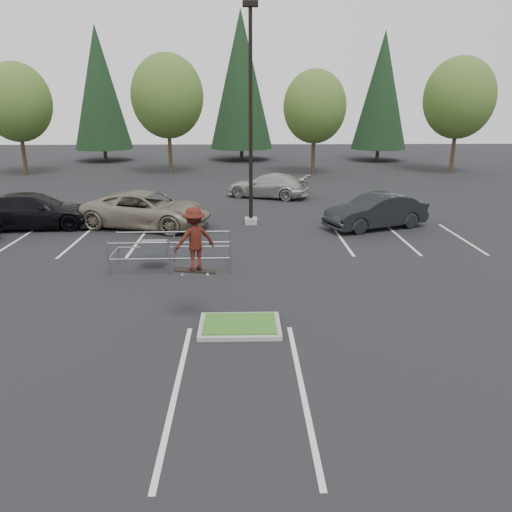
{
  "coord_description": "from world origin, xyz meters",
  "views": [
    {
      "loc": [
        0.12,
        -12.34,
        5.9
      ],
      "look_at": [
        0.48,
        1.5,
        1.58
      ],
      "focal_mm": 35.0,
      "sensor_mm": 36.0,
      "label": 1
    }
  ],
  "objects_px": {
    "car_l_tan": "(146,210)",
    "car_far_silver": "(269,186)",
    "decid_a": "(17,105)",
    "conif_c": "(382,91)",
    "decid_b": "(167,99)",
    "decid_d": "(459,101)",
    "decid_c": "(314,109)",
    "skateboarder": "(194,239)",
    "conif_b": "(241,80)",
    "conif_a": "(99,88)",
    "car_l_black": "(33,211)",
    "cart_corral": "(158,248)",
    "light_pole": "(251,130)",
    "car_r_charc": "(376,211)"
  },
  "relations": [
    {
      "from": "decid_d",
      "to": "cart_corral",
      "type": "distance_m",
      "value": 33.15
    },
    {
      "from": "decid_c",
      "to": "car_l_tan",
      "type": "relative_size",
      "value": 1.36
    },
    {
      "from": "decid_b",
      "to": "conif_a",
      "type": "bearing_deg",
      "value": 130.17
    },
    {
      "from": "car_l_tan",
      "to": "car_r_charc",
      "type": "distance_m",
      "value": 11.1
    },
    {
      "from": "decid_c",
      "to": "car_l_black",
      "type": "height_order",
      "value": "decid_c"
    },
    {
      "from": "decid_b",
      "to": "conif_a",
      "type": "distance_m",
      "value": 12.43
    },
    {
      "from": "light_pole",
      "to": "skateboarder",
      "type": "relative_size",
      "value": 5.48
    },
    {
      "from": "decid_a",
      "to": "skateboarder",
      "type": "xyz_separation_m",
      "value": [
        16.81,
        -29.55,
        -3.2
      ]
    },
    {
      "from": "light_pole",
      "to": "conif_b",
      "type": "distance_m",
      "value": 28.69
    },
    {
      "from": "skateboarder",
      "to": "car_far_silver",
      "type": "xyz_separation_m",
      "value": [
        3.0,
        18.69,
        -1.63
      ]
    },
    {
      "from": "light_pole",
      "to": "car_l_black",
      "type": "distance_m",
      "value": 11.15
    },
    {
      "from": "decid_b",
      "to": "decid_d",
      "type": "height_order",
      "value": "decid_b"
    },
    {
      "from": "decid_d",
      "to": "light_pole",
      "type": "bearing_deg",
      "value": -133.65
    },
    {
      "from": "decid_c",
      "to": "car_r_charc",
      "type": "relative_size",
      "value": 1.68
    },
    {
      "from": "conif_c",
      "to": "car_l_black",
      "type": "height_order",
      "value": "conif_c"
    },
    {
      "from": "conif_b",
      "to": "car_l_tan",
      "type": "relative_size",
      "value": 2.35
    },
    {
      "from": "conif_b",
      "to": "decid_c",
      "type": "bearing_deg",
      "value": -60.68
    },
    {
      "from": "decid_a",
      "to": "car_r_charc",
      "type": "height_order",
      "value": "decid_a"
    },
    {
      "from": "decid_a",
      "to": "car_l_black",
      "type": "relative_size",
      "value": 1.54
    },
    {
      "from": "conif_b",
      "to": "car_l_black",
      "type": "height_order",
      "value": "conif_b"
    },
    {
      "from": "decid_a",
      "to": "decid_b",
      "type": "relative_size",
      "value": 0.92
    },
    {
      "from": "conif_a",
      "to": "cart_corral",
      "type": "distance_m",
      "value": 37.06
    },
    {
      "from": "conif_c",
      "to": "car_l_black",
      "type": "xyz_separation_m",
      "value": [
        -24.0,
        -28.0,
        -6.01
      ]
    },
    {
      "from": "decid_b",
      "to": "decid_d",
      "type": "relative_size",
      "value": 1.02
    },
    {
      "from": "conif_b",
      "to": "car_l_black",
      "type": "xyz_separation_m",
      "value": [
        -10.0,
        -29.0,
        -7.01
      ]
    },
    {
      "from": "conif_a",
      "to": "car_r_charc",
      "type": "bearing_deg",
      "value": -54.73
    },
    {
      "from": "decid_b",
      "to": "conif_a",
      "type": "xyz_separation_m",
      "value": [
        -7.99,
        9.47,
        1.05
      ]
    },
    {
      "from": "decid_d",
      "to": "car_far_silver",
      "type": "height_order",
      "value": "decid_d"
    },
    {
      "from": "decid_c",
      "to": "cart_corral",
      "type": "bearing_deg",
      "value": -110.02
    },
    {
      "from": "conif_a",
      "to": "car_far_silver",
      "type": "bearing_deg",
      "value": -52.83
    },
    {
      "from": "car_far_silver",
      "to": "decid_c",
      "type": "bearing_deg",
      "value": 179.95
    },
    {
      "from": "decid_a",
      "to": "decid_c",
      "type": "relative_size",
      "value": 1.06
    },
    {
      "from": "car_l_tan",
      "to": "car_l_black",
      "type": "xyz_separation_m",
      "value": [
        -5.41,
        0.0,
        -0.02
      ]
    },
    {
      "from": "decid_c",
      "to": "car_l_tan",
      "type": "height_order",
      "value": "decid_c"
    },
    {
      "from": "decid_a",
      "to": "conif_c",
      "type": "xyz_separation_m",
      "value": [
        32.01,
        9.47,
        1.26
      ]
    },
    {
      "from": "skateboarder",
      "to": "conif_c",
      "type": "bearing_deg",
      "value": -135.43
    },
    {
      "from": "decid_a",
      "to": "skateboarder",
      "type": "bearing_deg",
      "value": -60.37
    },
    {
      "from": "car_l_tan",
      "to": "decid_d",
      "type": "bearing_deg",
      "value": -33.63
    },
    {
      "from": "conif_b",
      "to": "car_l_tan",
      "type": "distance_m",
      "value": 30.18
    },
    {
      "from": "decid_c",
      "to": "skateboarder",
      "type": "relative_size",
      "value": 4.54
    },
    {
      "from": "conif_b",
      "to": "skateboarder",
      "type": "bearing_deg",
      "value": -91.72
    },
    {
      "from": "conif_a",
      "to": "car_l_black",
      "type": "bearing_deg",
      "value": -82.01
    },
    {
      "from": "skateboarder",
      "to": "car_far_silver",
      "type": "distance_m",
      "value": 19.0
    },
    {
      "from": "decid_a",
      "to": "decid_b",
      "type": "distance_m",
      "value": 12.02
    },
    {
      "from": "decid_c",
      "to": "skateboarder",
      "type": "distance_m",
      "value": 30.36
    },
    {
      "from": "conif_a",
      "to": "conif_b",
      "type": "xyz_separation_m",
      "value": [
        14.0,
        0.5,
        0.75
      ]
    },
    {
      "from": "cart_corral",
      "to": "car_l_tan",
      "type": "height_order",
      "value": "car_l_tan"
    },
    {
      "from": "cart_corral",
      "to": "skateboarder",
      "type": "distance_m",
      "value": 5.28
    },
    {
      "from": "car_l_tan",
      "to": "car_far_silver",
      "type": "xyz_separation_m",
      "value": [
        6.39,
        7.67,
        -0.1
      ]
    },
    {
      "from": "light_pole",
      "to": "car_l_tan",
      "type": "xyz_separation_m",
      "value": [
        -5.09,
        -0.5,
        -3.7
      ]
    }
  ]
}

